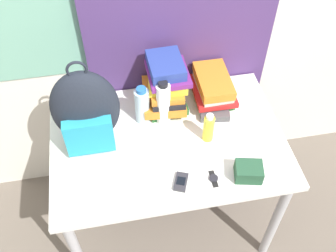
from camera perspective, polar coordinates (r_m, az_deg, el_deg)
name	(u,v)px	position (r m, az deg, el deg)	size (l,w,h in m)	color
wall_back	(149,2)	(1.98, -2.78, 17.50)	(6.00, 0.06, 2.50)	silver
curtain_blue	(181,5)	(1.96, 1.96, 17.10)	(0.98, 0.04, 2.50)	#4C336B
desk	(168,151)	(2.02, 0.00, -3.71)	(1.15, 0.78, 0.78)	silver
backpack	(86,111)	(1.82, -11.82, 2.17)	(0.31, 0.20, 0.49)	#1E232D
book_stack_left	(166,85)	(2.00, -0.36, 5.94)	(0.24, 0.31, 0.29)	#1E5623
book_stack_center	(213,88)	(2.10, 6.54, 5.56)	(0.21, 0.28, 0.15)	#1E5623
water_bottle	(142,105)	(1.95, -3.75, 2.99)	(0.07, 0.07, 0.22)	silver
sports_bottle	(163,103)	(1.93, -0.68, 3.31)	(0.07, 0.07, 0.27)	white
sunscreen_bottle	(209,128)	(1.89, 5.91, -0.29)	(0.05, 0.05, 0.17)	yellow
cell_phone	(181,182)	(1.79, 1.89, -8.11)	(0.09, 0.11, 0.02)	#2D2D33
sunglasses_case	(215,116)	(2.03, 6.81, 1.45)	(0.16, 0.08, 0.04)	#47474C
camera_pouch	(249,171)	(1.82, 11.61, -6.48)	(0.14, 0.12, 0.07)	#234C33
wristwatch	(214,178)	(1.81, 6.62, -7.58)	(0.04, 0.09, 0.01)	black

